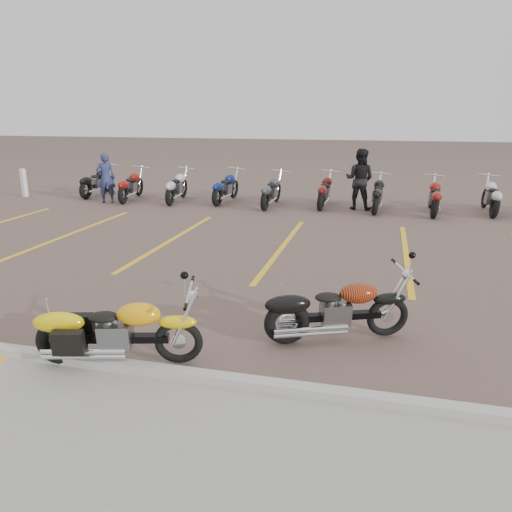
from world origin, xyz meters
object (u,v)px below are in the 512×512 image
Objects in this scene: person_a at (106,178)px; bollard at (24,183)px; person_b at (360,179)px; yellow_cruiser at (116,333)px; flame_cruiser at (334,312)px.

bollard is (-3.54, 0.38, -0.33)m from person_a.
person_b is 11.83m from bollard.
yellow_cruiser is at bearing 97.11° from person_a.
yellow_cruiser is 2.78m from flame_cruiser.
person_b is 1.87× the size of bollard.
person_a reaches higher than bollard.
person_b reaches higher than bollard.
bollard reaches higher than yellow_cruiser.
person_b is at bearing 2.30° from bollard.
flame_cruiser is 0.99× the size of person_b.
bollard is at bearing 117.75° from yellow_cruiser.
person_b reaches higher than yellow_cruiser.
person_a is 1.66× the size of bollard.
person_a is 8.31m from person_b.
flame_cruiser is (2.45, 1.30, -0.00)m from yellow_cruiser.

